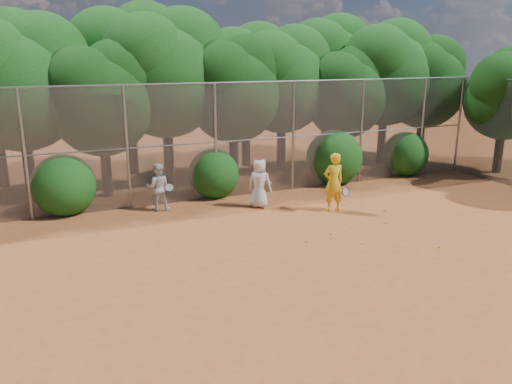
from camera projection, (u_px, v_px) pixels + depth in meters
name	position (u px, v px, depth m)	size (l,w,h in m)	color
ground	(331.00, 253.00, 12.76)	(80.00, 80.00, 0.00)	#994C22
fence_back	(239.00, 139.00, 17.48)	(20.05, 0.09, 4.03)	gray
tree_1	(20.00, 78.00, 16.56)	(4.64, 4.03, 6.35)	black
tree_2	(102.00, 95.00, 17.04)	(3.99, 3.47, 5.47)	black
tree_3	(166.00, 69.00, 18.68)	(4.89, 4.26, 6.70)	black
tree_4	(234.00, 85.00, 19.27)	(4.19, 3.64, 5.73)	black
tree_5	(283.00, 76.00, 20.86)	(4.51, 3.92, 6.17)	black
tree_6	(346.00, 90.00, 21.08)	(3.86, 3.36, 5.29)	black
tree_7	(387.00, 69.00, 22.36)	(4.77, 4.14, 6.53)	black
tree_8	(426.00, 79.00, 22.98)	(4.25, 3.70, 5.82)	black
tree_10	(129.00, 62.00, 20.19)	(5.15, 4.48, 7.06)	black
tree_11	(246.00, 72.00, 21.86)	(4.64, 4.03, 6.35)	black
tree_12	(328.00, 63.00, 24.03)	(5.02, 4.37, 6.88)	black
tree_13	(507.00, 91.00, 20.68)	(3.86, 3.36, 5.29)	black
bush_0	(64.00, 182.00, 15.78)	(2.00, 2.00, 2.00)	#114411
bush_1	(214.00, 171.00, 17.72)	(1.80, 1.80, 1.80)	#114411
bush_2	(334.00, 155.00, 19.58)	(2.20, 2.20, 2.20)	#114411
bush_3	(405.00, 152.00, 20.96)	(1.90, 1.90, 1.90)	#114411
player_yellow	(333.00, 182.00, 15.99)	(0.86, 0.51, 1.90)	gold
player_teen	(260.00, 183.00, 16.40)	(0.94, 0.93, 1.67)	silver
player_white	(158.00, 187.00, 16.11)	(0.90, 0.81, 1.55)	silver
ball_0	(361.00, 243.00, 13.36)	(0.07, 0.07, 0.07)	#B9D126
ball_1	(385.00, 210.00, 16.16)	(0.07, 0.07, 0.07)	#B9D126
ball_2	(439.00, 247.00, 13.07)	(0.07, 0.07, 0.07)	#B9D126
ball_3	(386.00, 222.00, 14.98)	(0.07, 0.07, 0.07)	#B9D126
ball_4	(331.00, 234.00, 14.05)	(0.07, 0.07, 0.07)	#B9D126
ball_5	(343.00, 203.00, 16.90)	(0.07, 0.07, 0.07)	#B9D126
ball_6	(307.00, 241.00, 13.47)	(0.07, 0.07, 0.07)	#B9D126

